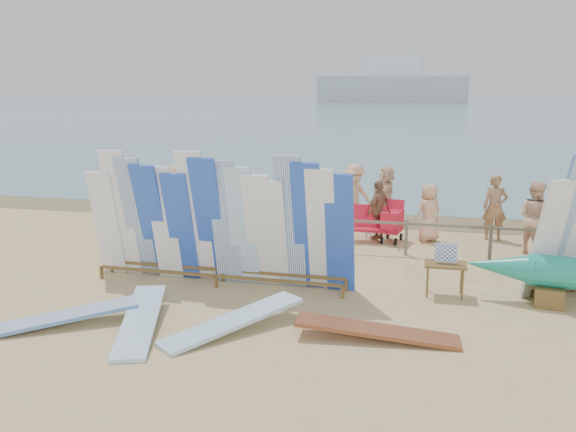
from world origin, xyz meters
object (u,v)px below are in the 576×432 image
(beachgoer_4, at_px, (379,210))
(flat_board_b, at_px, (233,331))
(main_surfboard_rack, at_px, (218,226))
(beach_chair_right, at_px, (362,231))
(beachgoer_0, at_px, (176,195))
(stroller, at_px, (392,226))
(beach_chair_left, at_px, (375,232))
(beachgoer_8, at_px, (535,218))
(flat_board_a, at_px, (141,329))
(beachgoer_2, at_px, (190,206))
(flat_board_e, at_px, (59,326))
(beachgoer_5, at_px, (386,193))
(beachgoer_7, at_px, (495,207))
(beachgoer_extra_1, at_px, (169,192))
(beachgoer_6, at_px, (429,213))
(vendor_table, at_px, (445,278))
(flat_board_c, at_px, (377,339))
(beachgoer_3, at_px, (354,195))

(beachgoer_4, bearing_deg, flat_board_b, 13.77)
(main_surfboard_rack, xyz_separation_m, flat_board_b, (1.11, -2.36, -1.28))
(beach_chair_right, xyz_separation_m, beachgoer_0, (-5.78, 0.81, 0.62))
(stroller, bearing_deg, flat_board_b, -97.35)
(beach_chair_left, bearing_deg, beachgoer_8, -6.25)
(flat_board_a, distance_m, beach_chair_left, 7.88)
(beachgoer_8, bearing_deg, beachgoer_2, 49.01)
(stroller, distance_m, beachgoer_0, 6.64)
(flat_board_e, bearing_deg, beachgoer_0, 154.13)
(beach_chair_right, xyz_separation_m, beachgoer_5, (0.39, 2.86, 0.58))
(flat_board_a, height_order, beachgoer_8, beachgoer_8)
(stroller, bearing_deg, beachgoer_7, 28.68)
(stroller, xyz_separation_m, beachgoer_0, (-6.59, 0.69, 0.46))
(beachgoer_extra_1, bearing_deg, beachgoer_6, -130.12)
(beachgoer_0, xyz_separation_m, beachgoer_extra_1, (-0.66, 0.92, -0.10))
(vendor_table, height_order, flat_board_e, vendor_table)
(beachgoer_extra_1, distance_m, beachgoer_8, 10.96)
(flat_board_e, relative_size, flat_board_c, 1.00)
(beachgoer_7, relative_size, beachgoer_5, 1.05)
(beachgoer_7, distance_m, beachgoer_extra_1, 9.96)
(flat_board_a, bearing_deg, beachgoer_3, 56.47)
(flat_board_b, relative_size, beach_chair_left, 2.82)
(vendor_table, xyz_separation_m, beachgoer_5, (-1.77, 6.96, 0.50))
(stroller, xyz_separation_m, beachgoer_2, (-5.72, -0.31, 0.34))
(flat_board_c, xyz_separation_m, beachgoer_7, (2.43, 7.65, 0.90))
(beachgoer_3, bearing_deg, main_surfboard_rack, -152.51)
(flat_board_c, relative_size, beachgoer_7, 1.50)
(flat_board_e, distance_m, beachgoer_6, 9.93)
(beachgoer_0, distance_m, beachgoer_4, 6.21)
(beach_chair_right, xyz_separation_m, beachgoer_8, (4.34, -0.24, 0.64))
(beachgoer_5, bearing_deg, main_surfboard_rack, -16.94)
(main_surfboard_rack, distance_m, flat_board_a, 2.99)
(beachgoer_extra_1, bearing_deg, main_surfboard_rack, -178.32)
(flat_board_e, xyz_separation_m, beach_chair_right, (4.39, 7.36, 0.28))
(flat_board_c, bearing_deg, flat_board_b, 91.93)
(beachgoer_0, distance_m, beachgoer_2, 1.32)
(beachgoer_6, bearing_deg, beachgoer_4, -33.81)
(vendor_table, height_order, beachgoer_2, beachgoer_2)
(beachgoer_6, bearing_deg, beachgoer_8, 128.90)
(beachgoer_7, bearing_deg, beachgoer_0, 179.98)
(beach_chair_left, distance_m, beachgoer_3, 2.14)
(main_surfboard_rack, xyz_separation_m, flat_board_a, (-0.46, -2.66, -1.28))
(main_surfboard_rack, bearing_deg, beachgoer_3, 73.08)
(beachgoer_4, relative_size, beachgoer_2, 1.04)
(flat_board_b, distance_m, beach_chair_left, 7.07)
(flat_board_b, bearing_deg, flat_board_c, 42.42)
(beachgoer_7, relative_size, beachgoer_4, 1.10)
(beach_chair_left, relative_size, beachgoer_extra_1, 0.60)
(beach_chair_right, bearing_deg, beachgoer_6, 8.09)
(flat_board_e, bearing_deg, beach_chair_right, 113.65)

